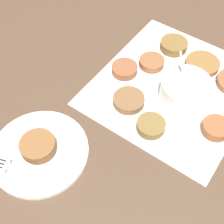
{
  "coord_description": "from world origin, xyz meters",
  "views": [
    {
      "loc": [
        -0.46,
        -0.19,
        0.54
      ],
      "look_at": [
        -0.17,
        0.05,
        0.02
      ],
      "focal_mm": 50.0,
      "sensor_mm": 36.0,
      "label": 1
    }
  ],
  "objects_px": {
    "sauce_bowl": "(185,91)",
    "serving_plate": "(39,151)",
    "fritter_on_plate": "(38,146)",
    "fork": "(9,166)"
  },
  "relations": [
    {
      "from": "sauce_bowl",
      "to": "serving_plate",
      "type": "xyz_separation_m",
      "value": [
        -0.3,
        0.14,
        -0.02
      ]
    },
    {
      "from": "serving_plate",
      "to": "fritter_on_plate",
      "type": "distance_m",
      "value": 0.02
    },
    {
      "from": "fork",
      "to": "sauce_bowl",
      "type": "bearing_deg",
      "value": -23.96
    },
    {
      "from": "fritter_on_plate",
      "to": "sauce_bowl",
      "type": "bearing_deg",
      "value": -25.96
    },
    {
      "from": "serving_plate",
      "to": "fork",
      "type": "distance_m",
      "value": 0.06
    },
    {
      "from": "fork",
      "to": "serving_plate",
      "type": "bearing_deg",
      "value": -13.79
    },
    {
      "from": "sauce_bowl",
      "to": "fritter_on_plate",
      "type": "height_order",
      "value": "sauce_bowl"
    },
    {
      "from": "fritter_on_plate",
      "to": "fork",
      "type": "distance_m",
      "value": 0.06
    },
    {
      "from": "sauce_bowl",
      "to": "serving_plate",
      "type": "distance_m",
      "value": 0.33
    },
    {
      "from": "serving_plate",
      "to": "fritter_on_plate",
      "type": "bearing_deg",
      "value": 12.7
    }
  ]
}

